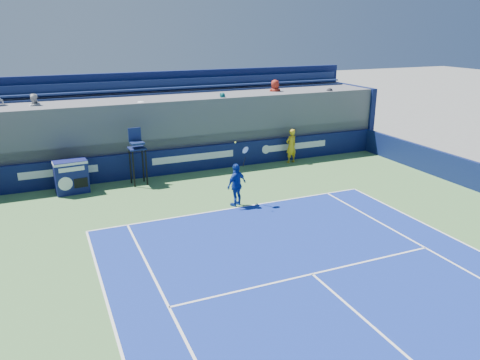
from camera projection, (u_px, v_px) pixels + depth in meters
name	position (u px, v px, depth m)	size (l,w,h in m)	color
ball_person	(291.00, 146.00, 23.57)	(0.63, 0.41, 1.73)	gold
back_hoarding	(193.00, 159.00, 22.21)	(20.40, 0.21, 1.20)	#0C1243
match_clock	(71.00, 176.00, 19.27)	(1.37, 0.83, 1.40)	#0F144E
umpire_chair	(137.00, 150.00, 20.10)	(0.74, 0.74, 2.48)	black
tennis_player	(237.00, 185.00, 17.85)	(1.06, 0.79, 2.57)	navy
stadium_seating	(179.00, 126.00, 23.59)	(21.00, 4.05, 4.58)	#545459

